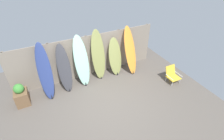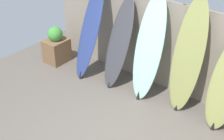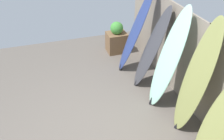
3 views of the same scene
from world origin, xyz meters
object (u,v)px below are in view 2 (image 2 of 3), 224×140
object	(u,v)px
surfboard_navy_0	(90,31)
planter_box	(56,47)
surfboard_seafoam_2	(149,48)
surfboard_olive_3	(188,57)
surfboard_charcoal_1	(119,43)

from	to	relation	value
surfboard_navy_0	planter_box	size ratio (longest dim) A/B	2.34
surfboard_seafoam_2	surfboard_olive_3	size ratio (longest dim) A/B	0.97
surfboard_olive_3	planter_box	size ratio (longest dim) A/B	2.43
surfboard_charcoal_1	surfboard_olive_3	distance (m)	1.44
surfboard_navy_0	surfboard_charcoal_1	xyz separation A→B (m)	(0.69, 0.09, -0.11)
surfboard_seafoam_2	surfboard_olive_3	bearing A→B (deg)	6.66
surfboard_charcoal_1	surfboard_seafoam_2	bearing A→B (deg)	0.50
surfboard_charcoal_1	planter_box	distance (m)	1.72
surfboard_seafoam_2	surfboard_olive_3	world-z (taller)	surfboard_olive_3
surfboard_seafoam_2	planter_box	xyz separation A→B (m)	(-2.32, -0.22, -0.63)
surfboard_charcoal_1	surfboard_seafoam_2	distance (m)	0.70
surfboard_navy_0	surfboard_seafoam_2	world-z (taller)	surfboard_seafoam_2
surfboard_navy_0	surfboard_seafoam_2	xyz separation A→B (m)	(1.38, 0.09, 0.01)
surfboard_navy_0	planter_box	xyz separation A→B (m)	(-0.95, -0.13, -0.62)
surfboard_navy_0	planter_box	world-z (taller)	surfboard_navy_0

